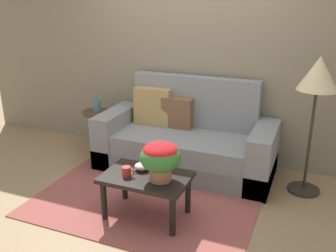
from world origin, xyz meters
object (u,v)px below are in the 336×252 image
at_px(side_table, 98,124).
at_px(floor_lamp, 318,82).
at_px(potted_plant, 160,157).
at_px(coffee_table, 146,182).
at_px(snack_bowl, 142,166).
at_px(coffee_mug, 127,171).
at_px(table_vase, 97,105).
at_px(couch, 185,143).

distance_m(side_table, floor_lamp, 2.77).
bearing_deg(potted_plant, coffee_table, 169.95).
relative_size(side_table, potted_plant, 1.52).
relative_size(coffee_table, floor_lamp, 0.55).
height_order(coffee_table, snack_bowl, snack_bowl).
bearing_deg(coffee_mug, coffee_table, 24.72).
bearing_deg(coffee_table, snack_bowl, 132.91).
relative_size(side_table, snack_bowl, 3.84).
bearing_deg(snack_bowl, potted_plant, -26.18).
bearing_deg(side_table, snack_bowl, -43.06).
bearing_deg(table_vase, coffee_mug, -48.61).
distance_m(side_table, coffee_mug, 1.71).
relative_size(potted_plant, table_vase, 1.82).
distance_m(floor_lamp, potted_plant, 1.73).
bearing_deg(coffee_table, potted_plant, -10.05).
xyz_separation_m(side_table, snack_bowl, (1.20, -1.12, 0.08)).
height_order(coffee_table, coffee_mug, coffee_mug).
relative_size(floor_lamp, table_vase, 7.25).
xyz_separation_m(coffee_table, snack_bowl, (-0.08, 0.09, 0.11)).
bearing_deg(table_vase, side_table, 27.55).
distance_m(floor_lamp, snack_bowl, 1.91).
distance_m(couch, coffee_mug, 1.25).
distance_m(side_table, table_vase, 0.26).
distance_m(coffee_table, floor_lamp, 1.94).
xyz_separation_m(coffee_mug, snack_bowl, (0.08, 0.17, -0.01)).
relative_size(coffee_mug, table_vase, 0.62).
height_order(coffee_table, side_table, side_table).
bearing_deg(couch, snack_bowl, -93.03).
relative_size(coffee_table, coffee_mug, 6.46).
bearing_deg(floor_lamp, couch, 177.20).
bearing_deg(side_table, floor_lamp, -2.65).
distance_m(coffee_table, table_vase, 1.79).
xyz_separation_m(coffee_table, potted_plant, (0.16, -0.03, 0.29)).
bearing_deg(table_vase, snack_bowl, -42.81).
height_order(coffee_table, floor_lamp, floor_lamp).
distance_m(couch, coffee_table, 1.16).
bearing_deg(side_table, potted_plant, -40.70).
bearing_deg(coffee_table, side_table, 136.66).
relative_size(couch, snack_bowl, 14.32).
xyz_separation_m(coffee_table, coffee_mug, (-0.16, -0.07, 0.11)).
xyz_separation_m(potted_plant, snack_bowl, (-0.24, 0.12, -0.18)).
bearing_deg(coffee_mug, snack_bowl, 65.39).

